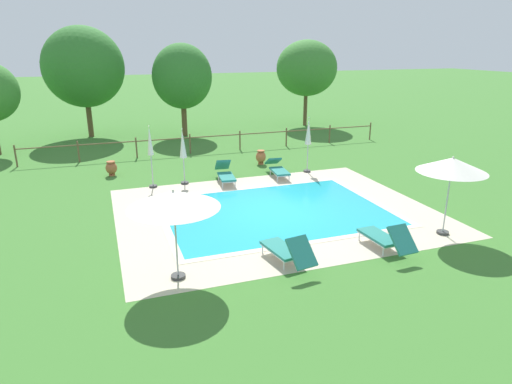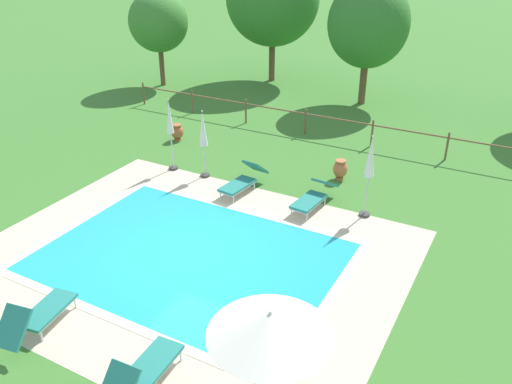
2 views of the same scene
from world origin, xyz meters
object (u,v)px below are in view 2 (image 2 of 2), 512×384
(sun_lounger_north_end, at_px, (38,315))
(tree_far_west, at_px, (158,22))
(patio_umbrella_closed_row_west, at_px, (170,124))
(patio_umbrella_open_by_bench, at_px, (270,325))
(patio_umbrella_closed_row_mid_west, at_px, (370,162))
(terracotta_urn_near_fence, at_px, (177,132))
(terracotta_urn_by_tree, at_px, (340,169))
(sun_lounger_north_far, at_px, (243,180))
(tree_west_mid, at_px, (368,24))
(sun_lounger_north_near_steps, at_px, (314,196))
(sun_lounger_north_mid, at_px, (143,371))
(patio_umbrella_closed_row_centre, at_px, (203,133))

(sun_lounger_north_end, xyz_separation_m, tree_far_west, (-9.43, 16.44, 2.85))
(sun_lounger_north_end, height_order, patio_umbrella_closed_row_west, patio_umbrella_closed_row_west)
(patio_umbrella_open_by_bench, xyz_separation_m, tree_far_west, (-14.70, 16.21, 1.08))
(sun_lounger_north_end, relative_size, patio_umbrella_closed_row_mid_west, 0.80)
(patio_umbrella_closed_row_west, height_order, terracotta_urn_near_fence, patio_umbrella_closed_row_west)
(sun_lounger_north_end, height_order, terracotta_urn_by_tree, sun_lounger_north_end)
(terracotta_urn_near_fence, distance_m, tree_far_west, 8.72)
(sun_lounger_north_far, bearing_deg, patio_umbrella_closed_row_mid_west, 4.37)
(sun_lounger_north_far, relative_size, tree_west_mid, 0.36)
(sun_lounger_north_near_steps, relative_size, tree_west_mid, 0.37)
(patio_umbrella_open_by_bench, distance_m, patio_umbrella_closed_row_mid_west, 7.79)
(sun_lounger_north_mid, bearing_deg, tree_far_west, 126.60)
(sun_lounger_north_far, relative_size, tree_far_west, 0.43)
(patio_umbrella_closed_row_centre, xyz_separation_m, tree_west_mid, (2.00, 10.39, 2.11))
(terracotta_urn_near_fence, height_order, terracotta_urn_by_tree, terracotta_urn_by_tree)
(patio_umbrella_closed_row_west, bearing_deg, patio_umbrella_open_by_bench, -44.92)
(sun_lounger_north_mid, bearing_deg, sun_lounger_north_end, 176.70)
(sun_lounger_north_far, distance_m, patio_umbrella_closed_row_centre, 2.07)
(patio_umbrella_open_by_bench, relative_size, terracotta_urn_by_tree, 3.52)
(sun_lounger_north_near_steps, height_order, patio_umbrella_closed_row_west, patio_umbrella_closed_row_west)
(sun_lounger_north_end, bearing_deg, patio_umbrella_closed_row_west, 107.26)
(tree_west_mid, bearing_deg, patio_umbrella_closed_row_centre, -100.89)
(patio_umbrella_closed_row_mid_west, relative_size, tree_west_mid, 0.44)
(sun_lounger_north_far, distance_m, tree_west_mid, 11.21)
(patio_umbrella_open_by_bench, bearing_deg, patio_umbrella_closed_row_mid_west, 96.32)
(sun_lounger_north_mid, bearing_deg, terracotta_urn_by_tree, 90.01)
(patio_umbrella_open_by_bench, xyz_separation_m, patio_umbrella_closed_row_west, (-7.74, 7.72, -0.49))
(patio_umbrella_open_by_bench, xyz_separation_m, terracotta_urn_near_fence, (-9.25, 10.03, -1.80))
(sun_lounger_north_near_steps, relative_size, patio_umbrella_closed_row_centre, 0.91)
(terracotta_urn_near_fence, height_order, tree_far_west, tree_far_west)
(sun_lounger_north_near_steps, xyz_separation_m, patio_umbrella_closed_row_west, (-5.35, 0.20, 1.31))
(patio_umbrella_closed_row_centre, bearing_deg, sun_lounger_north_mid, -63.44)
(terracotta_urn_near_fence, bearing_deg, patio_umbrella_open_by_bench, -47.33)
(patio_umbrella_closed_row_west, distance_m, patio_umbrella_closed_row_mid_west, 6.89)
(sun_lounger_north_far, distance_m, patio_umbrella_closed_row_mid_west, 4.16)
(tree_west_mid, bearing_deg, tree_far_west, -169.27)
(terracotta_urn_by_tree, bearing_deg, sun_lounger_north_mid, -89.99)
(patio_umbrella_closed_row_west, distance_m, terracotta_urn_near_fence, 3.06)
(sun_lounger_north_near_steps, height_order, patio_umbrella_open_by_bench, patio_umbrella_open_by_bench)
(sun_lounger_north_end, height_order, tree_west_mid, tree_west_mid)
(patio_umbrella_open_by_bench, height_order, patio_umbrella_closed_row_west, patio_umbrella_closed_row_west)
(sun_lounger_north_end, bearing_deg, terracotta_urn_by_tree, 73.73)
(patio_umbrella_closed_row_west, relative_size, patio_umbrella_closed_row_mid_west, 1.01)
(terracotta_urn_by_tree, bearing_deg, patio_umbrella_closed_row_mid_west, -52.57)
(patio_umbrella_open_by_bench, relative_size, patio_umbrella_closed_row_centre, 1.05)
(terracotta_urn_near_fence, relative_size, terracotta_urn_by_tree, 0.95)
(patio_umbrella_closed_row_mid_west, height_order, tree_west_mid, tree_west_mid)
(sun_lounger_north_end, bearing_deg, terracotta_urn_near_fence, 111.17)
(sun_lounger_north_near_steps, relative_size, patio_umbrella_open_by_bench, 0.87)
(patio_umbrella_open_by_bench, bearing_deg, sun_lounger_north_near_steps, 107.63)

